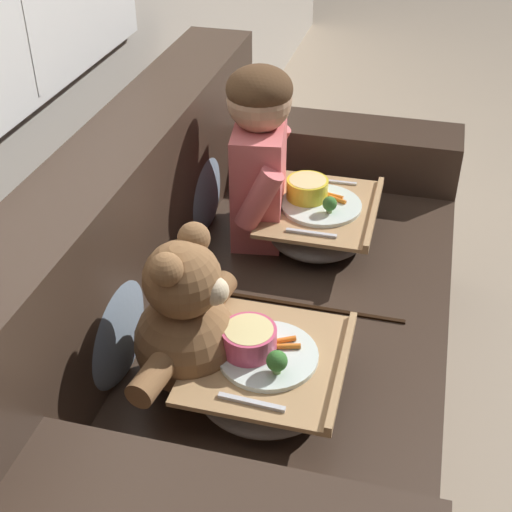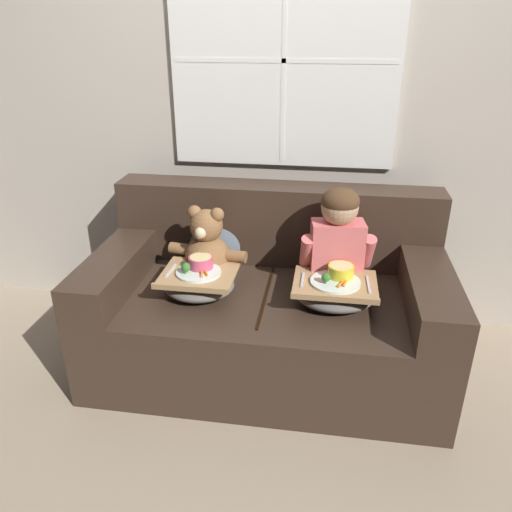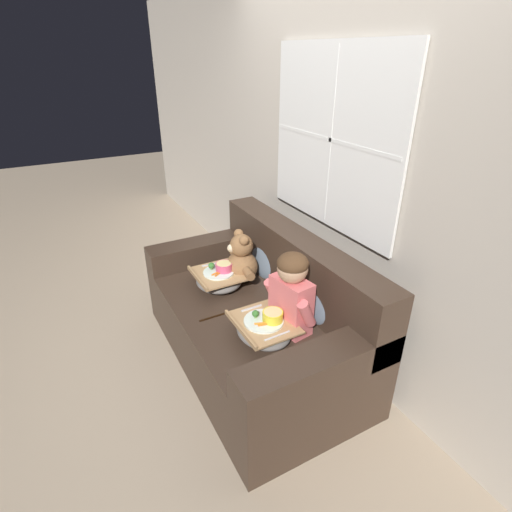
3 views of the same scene
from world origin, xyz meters
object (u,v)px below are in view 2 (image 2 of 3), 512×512
throw_pillow_behind_child (336,241)px  child_figure (338,234)px  teddy_bear (207,248)px  lap_tray_child (335,291)px  throw_pillow_behind_teddy (216,234)px  lap_tray_teddy (199,281)px  couch (269,306)px

throw_pillow_behind_child → child_figure: (0.00, -0.20, 0.12)m
teddy_bear → lap_tray_child: size_ratio=1.08×
throw_pillow_behind_teddy → lap_tray_teddy: throw_pillow_behind_teddy is taller
throw_pillow_behind_teddy → lap_tray_child: throw_pillow_behind_teddy is taller
child_figure → lap_tray_child: (0.00, -0.19, -0.22)m
child_figure → teddy_bear: size_ratio=1.22×
couch → throw_pillow_behind_teddy: (-0.34, 0.24, 0.30)m
child_figure → couch: bearing=-173.6°
throw_pillow_behind_child → lap_tray_teddy: bearing=-149.8°
throw_pillow_behind_teddy → teddy_bear: bearing=-90.2°
throw_pillow_behind_child → lap_tray_teddy: throw_pillow_behind_child is taller
throw_pillow_behind_child → teddy_bear: 0.71m
couch → child_figure: (0.34, 0.04, 0.42)m
couch → throw_pillow_behind_child: bearing=35.8°
lap_tray_child → teddy_bear: bearing=164.9°
throw_pillow_behind_teddy → lap_tray_child: bearing=-30.1°
couch → lap_tray_teddy: (-0.34, -0.15, 0.20)m
child_figure → lap_tray_child: child_figure is taller
couch → throw_pillow_behind_teddy: 0.51m
throw_pillow_behind_child → lap_tray_child: (0.00, -0.39, -0.10)m
throw_pillow_behind_child → lap_tray_child: throw_pillow_behind_child is taller
couch → throw_pillow_behind_child: 0.51m
child_figure → teddy_bear: 0.68m
throw_pillow_behind_child → child_figure: 0.24m
throw_pillow_behind_child → lap_tray_child: size_ratio=0.90×
couch → lap_tray_child: size_ratio=4.47×
throw_pillow_behind_child → throw_pillow_behind_teddy: (-0.67, 0.00, 0.00)m
child_figure → lap_tray_child: size_ratio=1.32×
throw_pillow_behind_teddy → lap_tray_teddy: 0.40m
couch → child_figure: child_figure is taller
couch → teddy_bear: couch is taller
throw_pillow_behind_child → throw_pillow_behind_teddy: size_ratio=0.95×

